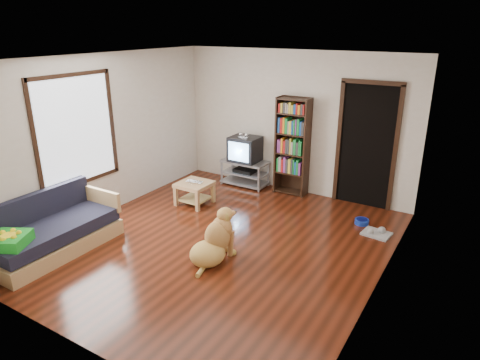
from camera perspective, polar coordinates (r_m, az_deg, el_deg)
The scene contains 18 objects.
ground at distance 6.34m, azimuth -2.72°, elevation -8.30°, with size 5.00×5.00×0.00m, color #521D0E.
ceiling at distance 5.59m, azimuth -3.17°, elevation 15.84°, with size 5.00×5.00×0.00m, color white.
wall_back at distance 7.96m, azimuth 7.26°, elevation 7.52°, with size 4.50×4.50×0.00m, color beige.
wall_front at distance 4.15m, azimuth -22.69°, elevation -5.95°, with size 4.50×4.50×0.00m, color beige.
wall_left at distance 7.29m, azimuth -17.83°, elevation 5.56°, with size 5.00×5.00×0.00m, color beige.
wall_right at distance 5.00m, azimuth 19.01°, elevation -1.10°, with size 5.00×5.00×0.00m, color beige.
green_cushion at distance 6.06m, azimuth -28.39°, elevation -7.09°, with size 0.43×0.43×0.14m, color green.
laptop at distance 7.49m, azimuth -6.27°, elevation -0.33°, with size 0.30×0.19×0.02m, color white.
dog_bowl at distance 7.13m, azimuth 15.92°, elevation -5.36°, with size 0.22×0.22×0.08m, color #16309C.
grey_rag at distance 6.86m, azimuth 17.73°, elevation -6.83°, with size 0.40×0.32×0.03m, color #A0A0A0.
window at distance 6.93m, azimuth -20.99°, elevation 6.16°, with size 0.03×1.46×1.70m.
doorway at distance 7.55m, azimuth 16.53°, elevation 4.75°, with size 1.03×0.05×2.19m.
tv_stand at distance 8.42m, azimuth 0.67°, elevation 1.09°, with size 0.90×0.45×0.50m.
crt_tv at distance 8.29m, azimuth 0.76°, elevation 4.23°, with size 0.55×0.52×0.58m.
bookshelf at distance 7.87m, azimuth 7.03°, elevation 5.14°, with size 0.60×0.30×1.80m.
sofa at distance 6.57m, azimuth -23.64°, elevation -6.50°, with size 0.80×1.80×0.80m.
coffee_table at distance 7.56m, azimuth -6.10°, elevation -1.20°, with size 0.55×0.55×0.40m.
dog at distance 5.79m, azimuth -3.42°, elevation -8.25°, with size 0.56×0.90×0.73m.
Camera 1 is at (3.14, -4.61, 3.02)m, focal length 32.00 mm.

